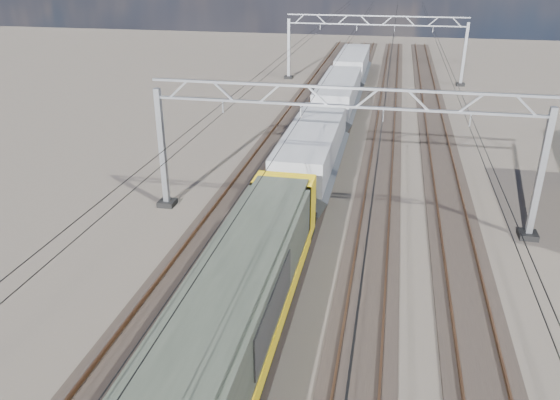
% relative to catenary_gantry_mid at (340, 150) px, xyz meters
% --- Properties ---
extents(ground, '(160.00, 160.00, 0.00)m').
position_rel_catenary_gantry_mid_xyz_m(ground, '(-0.00, -4.00, -3.91)').
color(ground, black).
rests_on(ground, ground).
extents(track_outer_west, '(2.60, 140.00, 0.30)m').
position_rel_catenary_gantry_mid_xyz_m(track_outer_west, '(-6.00, -4.00, -3.83)').
color(track_outer_west, black).
rests_on(track_outer_west, ground).
extents(track_loco, '(2.60, 140.00, 0.30)m').
position_rel_catenary_gantry_mid_xyz_m(track_loco, '(-2.00, -4.00, -3.83)').
color(track_loco, black).
rests_on(track_loco, ground).
extents(track_inner_east, '(2.60, 140.00, 0.30)m').
position_rel_catenary_gantry_mid_xyz_m(track_inner_east, '(2.00, -4.00, -3.83)').
color(track_inner_east, black).
rests_on(track_inner_east, ground).
extents(track_outer_east, '(2.60, 140.00, 0.30)m').
position_rel_catenary_gantry_mid_xyz_m(track_outer_east, '(6.00, -4.00, -3.83)').
color(track_outer_east, black).
rests_on(track_outer_east, ground).
extents(catenary_gantry_mid, '(19.90, 0.90, 7.11)m').
position_rel_catenary_gantry_mid_xyz_m(catenary_gantry_mid, '(0.00, 0.00, 0.00)').
color(catenary_gantry_mid, gray).
rests_on(catenary_gantry_mid, ground).
extents(catenary_gantry_far, '(19.90, 0.90, 7.11)m').
position_rel_catenary_gantry_mid_xyz_m(catenary_gantry_far, '(0.00, 36.00, 0.00)').
color(catenary_gantry_far, gray).
rests_on(catenary_gantry_far, ground).
extents(overhead_wires, '(12.03, 140.00, 0.53)m').
position_rel_catenary_gantry_mid_xyz_m(overhead_wires, '(-0.00, 4.00, 1.84)').
color(overhead_wires, black).
rests_on(overhead_wires, ground).
extents(locomotive, '(2.76, 21.10, 3.62)m').
position_rel_catenary_gantry_mid_xyz_m(locomotive, '(-2.00, -13.39, -1.58)').
color(locomotive, black).
rests_on(locomotive, ground).
extents(hopper_wagon_lead, '(3.38, 13.00, 3.25)m').
position_rel_catenary_gantry_mid_xyz_m(hopper_wagon_lead, '(-2.00, 4.30, -1.67)').
color(hopper_wagon_lead, black).
rests_on(hopper_wagon_lead, ground).
extents(hopper_wagon_mid, '(3.38, 13.00, 3.25)m').
position_rel_catenary_gantry_mid_xyz_m(hopper_wagon_mid, '(-2.00, 18.50, -1.67)').
color(hopper_wagon_mid, black).
rests_on(hopper_wagon_mid, ground).
extents(hopper_wagon_third, '(3.38, 13.00, 3.25)m').
position_rel_catenary_gantry_mid_xyz_m(hopper_wagon_third, '(-2.00, 32.70, -1.67)').
color(hopper_wagon_third, black).
rests_on(hopper_wagon_third, ground).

